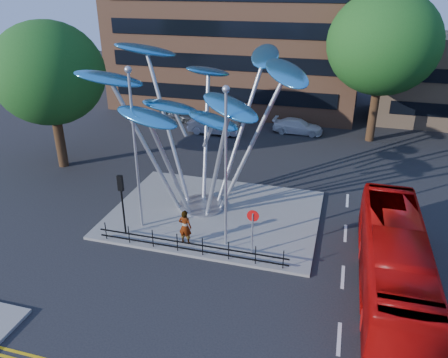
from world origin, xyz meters
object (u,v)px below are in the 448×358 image
(no_entry_sign_island, at_px, (253,225))
(pedestrian, at_px, (185,227))
(traffic_light_island, at_px, (121,192))
(parked_car_right, at_px, (298,126))
(red_bus, at_px, (394,261))
(parked_car_left, at_px, (178,115))
(street_lamp_left, at_px, (134,137))
(tree_left, at_px, (49,74))
(leaf_sculpture, at_px, (199,96))
(tree_right, at_px, (383,43))
(parked_car_mid, at_px, (214,126))
(street_lamp_right, at_px, (226,156))

(no_entry_sign_island, distance_m, pedestrian, 3.60)
(traffic_light_island, height_order, parked_car_right, traffic_light_island)
(red_bus, xyz_separation_m, parked_car_left, (-18.34, 20.92, -0.90))
(parked_car_left, height_order, parked_car_right, parked_car_right)
(street_lamp_left, relative_size, pedestrian, 4.60)
(tree_left, xyz_separation_m, parked_car_right, (15.80, 12.21, -6.15))
(tree_left, relative_size, street_lamp_left, 1.17)
(street_lamp_left, relative_size, parked_car_right, 1.99)
(leaf_sculpture, bearing_deg, no_entry_sign_island, -45.67)
(tree_right, xyz_separation_m, street_lamp_left, (-12.50, -18.50, -2.68))
(leaf_sculpture, bearing_deg, parked_car_right, 76.00)
(no_entry_sign_island, height_order, pedestrian, no_entry_sign_island)
(tree_right, bearing_deg, tree_left, -151.39)
(no_entry_sign_island, bearing_deg, red_bus, -7.40)
(red_bus, height_order, parked_car_right, red_bus)
(traffic_light_island, height_order, pedestrian, traffic_light_island)
(tree_right, relative_size, traffic_light_island, 3.54)
(tree_right, xyz_separation_m, parked_car_mid, (-13.34, -1.99, -7.27))
(tree_left, relative_size, parked_car_right, 2.33)
(tree_right, height_order, leaf_sculpture, tree_right)
(parked_car_right, bearing_deg, pedestrian, 172.76)
(traffic_light_island, xyz_separation_m, no_entry_sign_island, (7.00, 0.02, -0.80))
(leaf_sculpture, xyz_separation_m, parked_car_left, (-7.77, 15.91, -6.24))
(pedestrian, bearing_deg, street_lamp_left, -14.90)
(street_lamp_right, xyz_separation_m, parked_car_left, (-10.34, 19.59, -4.46))
(tree_right, xyz_separation_m, pedestrian, (-9.53, -19.50, -6.93))
(tree_right, height_order, pedestrian, tree_right)
(street_lamp_right, height_order, parked_car_right, street_lamp_right)
(no_entry_sign_island, relative_size, red_bus, 0.22)
(pedestrian, bearing_deg, red_bus, 178.99)
(tree_right, relative_size, pedestrian, 6.33)
(traffic_light_island, bearing_deg, street_lamp_left, 63.43)
(tree_left, relative_size, pedestrian, 5.39)
(pedestrian, xyz_separation_m, parked_car_left, (-8.31, 20.09, -0.47))
(leaf_sculpture, bearing_deg, tree_left, 164.45)
(no_entry_sign_island, height_order, parked_car_left, no_entry_sign_island)
(street_lamp_right, xyz_separation_m, traffic_light_island, (-5.50, -0.50, -2.48))
(tree_left, distance_m, street_lamp_right, 16.19)
(parked_car_left, bearing_deg, red_bus, -137.77)
(street_lamp_right, distance_m, no_entry_sign_island, 3.64)
(street_lamp_left, bearing_deg, tree_right, 55.95)
(street_lamp_right, bearing_deg, street_lamp_left, 174.29)
(red_bus, bearing_deg, leaf_sculpture, 153.88)
(street_lamp_left, height_order, parked_car_left, street_lamp_left)
(parked_car_left, height_order, parked_car_mid, parked_car_mid)
(street_lamp_left, bearing_deg, street_lamp_right, -5.71)
(street_lamp_right, bearing_deg, traffic_light_island, -174.81)
(street_lamp_right, distance_m, parked_car_mid, 18.50)
(street_lamp_left, bearing_deg, traffic_light_island, -116.57)
(street_lamp_left, height_order, parked_car_mid, street_lamp_left)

